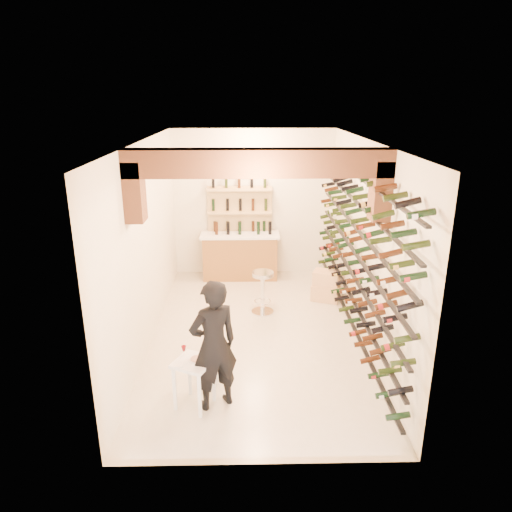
{
  "coord_description": "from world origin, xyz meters",
  "views": [
    {
      "loc": [
        -0.16,
        -7.18,
        3.85
      ],
      "look_at": [
        0.0,
        0.3,
        1.3
      ],
      "focal_mm": 33.16,
      "sensor_mm": 36.0,
      "label": 1
    }
  ],
  "objects_px": {
    "chrome_barstool": "(263,289)",
    "crate_lower": "(326,292)",
    "tasting_table": "(194,369)",
    "person": "(214,345)",
    "back_counter": "(240,255)",
    "white_stool": "(213,365)",
    "wine_rack": "(352,247)"
  },
  "relations": [
    {
      "from": "chrome_barstool",
      "to": "crate_lower",
      "type": "height_order",
      "value": "chrome_barstool"
    },
    {
      "from": "tasting_table",
      "to": "chrome_barstool",
      "type": "distance_m",
      "value": 2.93
    },
    {
      "from": "person",
      "to": "crate_lower",
      "type": "xyz_separation_m",
      "value": [
        1.98,
        3.32,
        -0.72
      ]
    },
    {
      "from": "back_counter",
      "to": "white_stool",
      "type": "height_order",
      "value": "back_counter"
    },
    {
      "from": "back_counter",
      "to": "chrome_barstool",
      "type": "bearing_deg",
      "value": -76.53
    },
    {
      "from": "person",
      "to": "chrome_barstool",
      "type": "xyz_separation_m",
      "value": [
        0.71,
        2.76,
        -0.41
      ]
    },
    {
      "from": "tasting_table",
      "to": "wine_rack",
      "type": "bearing_deg",
      "value": 63.93
    },
    {
      "from": "white_stool",
      "to": "wine_rack",
      "type": "bearing_deg",
      "value": 30.36
    },
    {
      "from": "wine_rack",
      "to": "back_counter",
      "type": "relative_size",
      "value": 3.35
    },
    {
      "from": "tasting_table",
      "to": "person",
      "type": "relative_size",
      "value": 0.46
    },
    {
      "from": "white_stool",
      "to": "chrome_barstool",
      "type": "distance_m",
      "value": 2.27
    },
    {
      "from": "chrome_barstool",
      "to": "crate_lower",
      "type": "bearing_deg",
      "value": 23.94
    },
    {
      "from": "person",
      "to": "wine_rack",
      "type": "bearing_deg",
      "value": -165.6
    },
    {
      "from": "wine_rack",
      "to": "back_counter",
      "type": "xyz_separation_m",
      "value": [
        -1.83,
        2.65,
        -1.02
      ]
    },
    {
      "from": "tasting_table",
      "to": "person",
      "type": "distance_m",
      "value": 0.43
    },
    {
      "from": "back_counter",
      "to": "tasting_table",
      "type": "distance_m",
      "value": 4.61
    },
    {
      "from": "crate_lower",
      "to": "person",
      "type": "bearing_deg",
      "value": -120.81
    },
    {
      "from": "wine_rack",
      "to": "chrome_barstool",
      "type": "relative_size",
      "value": 7.05
    },
    {
      "from": "back_counter",
      "to": "tasting_table",
      "type": "bearing_deg",
      "value": -96.8
    },
    {
      "from": "chrome_barstool",
      "to": "back_counter",
      "type": "bearing_deg",
      "value": 103.47
    },
    {
      "from": "wine_rack",
      "to": "tasting_table",
      "type": "distance_m",
      "value": 3.22
    },
    {
      "from": "chrome_barstool",
      "to": "crate_lower",
      "type": "distance_m",
      "value": 1.42
    },
    {
      "from": "tasting_table",
      "to": "crate_lower",
      "type": "height_order",
      "value": "tasting_table"
    },
    {
      "from": "wine_rack",
      "to": "chrome_barstool",
      "type": "height_order",
      "value": "wine_rack"
    },
    {
      "from": "white_stool",
      "to": "chrome_barstool",
      "type": "relative_size",
      "value": 0.49
    },
    {
      "from": "back_counter",
      "to": "chrome_barstool",
      "type": "xyz_separation_m",
      "value": [
        0.43,
        -1.81,
        -0.06
      ]
    },
    {
      "from": "crate_lower",
      "to": "chrome_barstool",
      "type": "bearing_deg",
      "value": -156.06
    },
    {
      "from": "person",
      "to": "chrome_barstool",
      "type": "relative_size",
      "value": 2.16
    },
    {
      "from": "person",
      "to": "chrome_barstool",
      "type": "height_order",
      "value": "person"
    },
    {
      "from": "back_counter",
      "to": "crate_lower",
      "type": "height_order",
      "value": "back_counter"
    },
    {
      "from": "wine_rack",
      "to": "crate_lower",
      "type": "xyz_separation_m",
      "value": [
        -0.13,
        1.4,
        -1.39
      ]
    },
    {
      "from": "person",
      "to": "tasting_table",
      "type": "bearing_deg",
      "value": -27.36
    }
  ]
}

